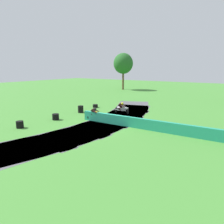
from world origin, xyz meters
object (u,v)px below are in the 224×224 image
tire_stack_mid_b (81,109)px  tire_stack_far (95,106)px  tire_stack_near (20,124)px  motorcycle_chase_white (122,108)px  tire_stack_mid_a (56,117)px  motorcycle_lead_yellow (96,114)px

tire_stack_mid_b → tire_stack_far: bearing=98.5°
tire_stack_near → tire_stack_far: size_ratio=0.94×
tire_stack_far → motorcycle_chase_white: bearing=-15.2°
tire_stack_near → tire_stack_mid_a: (0.40, 3.63, 0.00)m
tire_stack_near → tire_stack_mid_a: same height
motorcycle_lead_yellow → tire_stack_near: bearing=-125.8°
motorcycle_lead_yellow → motorcycle_chase_white: bearing=81.0°
tire_stack_mid_a → tire_stack_far: size_ratio=1.00×
tire_stack_mid_b → tire_stack_mid_a: bearing=-87.9°
motorcycle_lead_yellow → tire_stack_far: motorcycle_lead_yellow is taller
motorcycle_chase_white → tire_stack_mid_a: (-4.22, -5.92, -0.34)m
motorcycle_lead_yellow → tire_stack_near: motorcycle_lead_yellow is taller
motorcycle_lead_yellow → tire_stack_near: (-3.99, -5.52, -0.34)m
tire_stack_mid_a → tire_stack_far: tire_stack_mid_a is taller
motorcycle_chase_white → tire_stack_far: (-4.87, 1.32, -0.44)m
tire_stack_mid_a → tire_stack_mid_b: 3.87m
motorcycle_lead_yellow → tire_stack_mid_a: 4.07m
tire_stack_near → tire_stack_mid_b: bearing=88.0°
motorcycle_lead_yellow → tire_stack_mid_b: bearing=152.1°
motorcycle_chase_white → tire_stack_mid_b: size_ratio=2.15×
tire_stack_mid_a → tire_stack_mid_b: (-0.14, 3.87, 0.10)m
motorcycle_lead_yellow → tire_stack_mid_b: (-3.73, 1.98, -0.24)m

